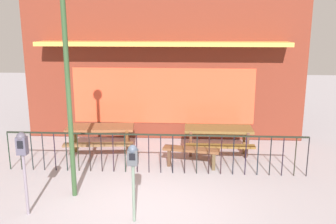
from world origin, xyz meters
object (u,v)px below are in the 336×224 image
(street_lamp, at_px, (67,64))
(parking_meter_far, at_px, (133,163))
(patio_bench, at_px, (191,153))
(picnic_table_right, at_px, (218,133))
(picnic_table_left, at_px, (101,132))
(parking_meter_near, at_px, (23,152))

(street_lamp, bearing_deg, parking_meter_far, -34.63)
(patio_bench, bearing_deg, parking_meter_far, -110.71)
(picnic_table_right, relative_size, parking_meter_far, 1.24)
(picnic_table_left, relative_size, street_lamp, 0.46)
(picnic_table_right, relative_size, patio_bench, 1.26)
(picnic_table_right, distance_m, parking_meter_near, 5.17)
(picnic_table_left, bearing_deg, street_lamp, -88.91)
(parking_meter_near, distance_m, parking_meter_far, 2.04)
(street_lamp, bearing_deg, picnic_table_right, 39.96)
(patio_bench, bearing_deg, parking_meter_near, -139.86)
(picnic_table_right, bearing_deg, patio_bench, -129.33)
(picnic_table_right, xyz_separation_m, patio_bench, (-0.73, -0.89, -0.26))
(patio_bench, xyz_separation_m, parking_meter_near, (-3.06, -2.58, 0.88))
(patio_bench, bearing_deg, picnic_table_right, 50.67)
(picnic_table_right, bearing_deg, parking_meter_far, -115.96)
(picnic_table_left, bearing_deg, patio_bench, -18.37)
(picnic_table_right, bearing_deg, parking_meter_near, -137.52)
(parking_meter_far, bearing_deg, picnic_table_right, 64.04)
(patio_bench, relative_size, parking_meter_near, 0.90)
(parking_meter_near, bearing_deg, street_lamp, 52.49)
(parking_meter_near, relative_size, parking_meter_far, 1.10)
(parking_meter_far, height_order, street_lamp, street_lamp)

